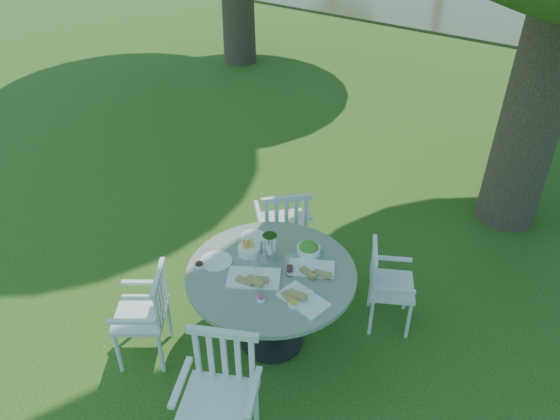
# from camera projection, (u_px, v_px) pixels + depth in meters

# --- Properties ---
(ground) EXTENTS (140.00, 140.00, 0.00)m
(ground) POSITION_uv_depth(u_px,v_px,m) (269.00, 289.00, 5.45)
(ground) COLOR #18390B
(ground) RESTS_ON ground
(table) EXTENTS (1.40, 1.40, 0.81)m
(table) POSITION_uv_depth(u_px,v_px,m) (271.00, 286.00, 4.53)
(table) COLOR black
(table) RESTS_ON ground
(chair_ne) EXTENTS (0.54, 0.55, 0.83)m
(chair_ne) POSITION_uv_depth(u_px,v_px,m) (383.00, 280.00, 4.83)
(chair_ne) COLOR silver
(chair_ne) RESTS_ON ground
(chair_nw) EXTENTS (0.66, 0.66, 0.96)m
(chair_nw) POSITION_uv_depth(u_px,v_px,m) (284.00, 224.00, 5.41)
(chair_nw) COLOR silver
(chair_nw) RESTS_ON ground
(chair_sw) EXTENTS (0.60, 0.61, 0.89)m
(chair_sw) POSITION_uv_depth(u_px,v_px,m) (150.00, 309.00, 4.49)
(chair_sw) COLOR silver
(chair_sw) RESTS_ON ground
(chair_se) EXTENTS (0.65, 0.64, 1.00)m
(chair_se) POSITION_uv_depth(u_px,v_px,m) (221.00, 385.00, 3.80)
(chair_se) COLOR silver
(chair_se) RESTS_ON ground
(tableware) EXTENTS (1.19, 0.84, 0.24)m
(tableware) POSITION_uv_depth(u_px,v_px,m) (273.00, 260.00, 4.50)
(tableware) COLOR white
(tableware) RESTS_ON table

